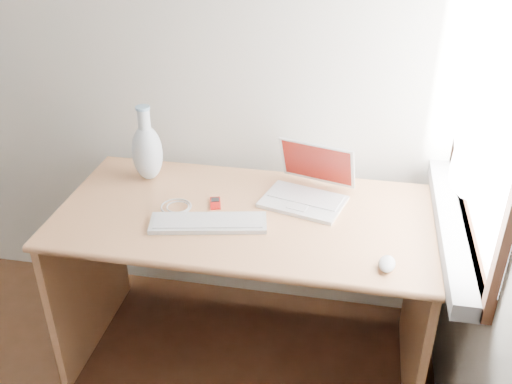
% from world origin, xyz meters
% --- Properties ---
extents(back_wall, '(3.50, 0.04, 2.60)m').
position_xyz_m(back_wall, '(0.00, 1.75, 1.30)').
color(back_wall, white).
rests_on(back_wall, floor).
extents(window, '(0.11, 0.99, 1.10)m').
position_xyz_m(window, '(1.72, 1.30, 1.28)').
color(window, white).
rests_on(window, right_wall).
extents(desk, '(1.41, 0.71, 0.75)m').
position_xyz_m(desk, '(0.94, 1.39, 0.53)').
color(desk, tan).
rests_on(desk, floor).
extents(laptop, '(0.35, 0.33, 0.21)m').
position_xyz_m(laptop, '(1.15, 1.46, 0.79)').
color(laptop, white).
rests_on(laptop, desk).
extents(external_keyboard, '(0.44, 0.21, 0.02)m').
position_xyz_m(external_keyboard, '(0.83, 1.19, 0.76)').
color(external_keyboard, silver).
rests_on(external_keyboard, desk).
extents(mouse, '(0.07, 0.10, 0.03)m').
position_xyz_m(mouse, '(1.47, 1.06, 0.76)').
color(mouse, white).
rests_on(mouse, desk).
extents(ipod, '(0.06, 0.10, 0.01)m').
position_xyz_m(ipod, '(0.82, 1.34, 0.75)').
color(ipod, red).
rests_on(ipod, desk).
extents(cable_coil, '(0.15, 0.15, 0.01)m').
position_xyz_m(cable_coil, '(0.67, 1.29, 0.75)').
color(cable_coil, silver).
rests_on(cable_coil, desk).
extents(remote, '(0.06, 0.09, 0.01)m').
position_xyz_m(remote, '(0.70, 1.17, 0.75)').
color(remote, silver).
rests_on(remote, desk).
extents(vase, '(0.13, 0.13, 0.32)m').
position_xyz_m(vase, '(0.49, 1.50, 0.88)').
color(vase, white).
rests_on(vase, desk).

